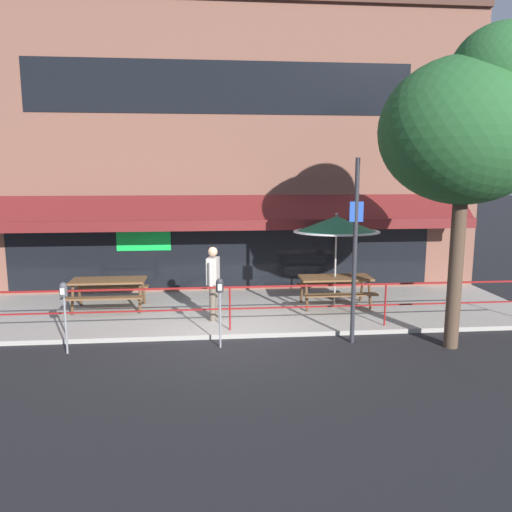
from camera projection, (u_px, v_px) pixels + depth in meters
name	position (u px, v px, depth m)	size (l,w,h in m)	color
ground_plane	(231.00, 339.00, 10.54)	(120.00, 120.00, 0.00)	#232326
patio_deck	(227.00, 311.00, 12.50)	(15.00, 4.00, 0.10)	#ADA89E
restaurant_building	(223.00, 151.00, 14.01)	(15.00, 1.60, 8.18)	brown
patio_railing	(230.00, 299.00, 10.70)	(13.84, 0.04, 0.97)	maroon
picnic_table_left	(109.00, 286.00, 12.33)	(1.80, 1.42, 0.76)	brown
picnic_table_centre	(335.00, 283.00, 12.64)	(1.80, 1.42, 0.76)	brown
patio_umbrella_centre	(336.00, 225.00, 12.45)	(2.14, 2.14, 2.38)	#B7B2A8
pedestrian_walking	(213.00, 279.00, 11.42)	(0.32, 0.61, 1.71)	#665B4C
parking_meter_near	(64.00, 296.00, 9.51)	(0.15, 0.16, 1.42)	gray
parking_meter_far	(220.00, 292.00, 9.84)	(0.15, 0.16, 1.42)	gray
street_sign_pole	(355.00, 250.00, 10.01)	(0.28, 0.09, 3.77)	#2D2D33
street_tree_curbside	(472.00, 122.00, 9.28)	(3.25, 2.92, 6.12)	brown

